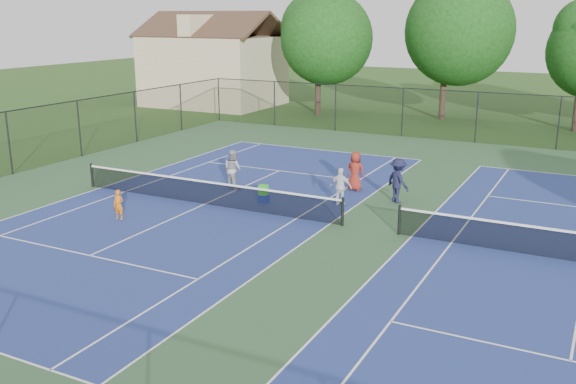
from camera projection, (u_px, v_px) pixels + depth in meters
The scene contains 14 objects.
ground at pixel (370, 230), 22.62m from camera, with size 140.00×140.00×0.00m, color #234716.
court_pad at pixel (370, 230), 22.62m from camera, with size 36.00×36.00×0.01m, color #305534.
tennis_court_left at pixel (205, 202), 25.67m from camera, with size 12.00×23.83×1.07m.
perimeter_fence at pixel (371, 186), 22.20m from camera, with size 36.08×36.08×3.02m.
tree_back_a at pixel (319, 33), 47.31m from camera, with size 6.80×6.80×9.15m.
tree_back_b at pixel (447, 26), 44.92m from camera, with size 7.60×7.60×10.03m.
clapboard_house at pixel (214, 68), 53.34m from camera, with size 10.80×8.10×7.65m.
child_player at pixel (119, 205), 23.69m from camera, with size 0.41×0.27×1.12m, color orange.
instructor at pixel (233, 169), 27.84m from camera, with size 0.84×0.65×1.73m, color #9A9A9D.
bystander_a at pixel (341, 187), 25.39m from camera, with size 0.89×0.37×1.52m, color silver.
bystander_b at pixel (398, 181), 25.72m from camera, with size 1.17×0.68×1.82m, color #161632.
bystander_c at pixel (355, 171), 27.56m from camera, with size 0.83×0.54×1.69m, color maroon.
ball_crate at pixel (264, 199), 25.93m from camera, with size 0.40×0.31×0.33m, color #16299C.
ball_hopper at pixel (263, 190), 25.83m from camera, with size 0.34×0.28×0.40m, color green.
Camera 1 is at (7.19, -20.41, 7.34)m, focal length 40.00 mm.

